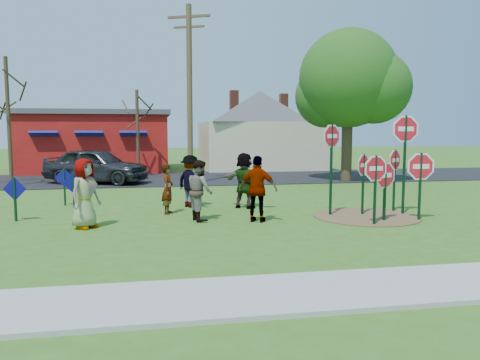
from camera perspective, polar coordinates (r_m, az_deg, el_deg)
The scene contains 27 objects.
ground at distance 14.50m, azimuth -2.99°, elevation -4.38°, with size 120.00×120.00×0.00m, color #39601B.
sidewalk at distance 7.63m, azimuth 4.28°, elevation -13.70°, with size 22.00×1.80×0.08m, color #9E9E99.
road at distance 25.84m, azimuth -6.31°, elevation 0.21°, with size 120.00×7.50×0.04m, color black.
dirt_patch at distance 14.83m, azimuth 15.11°, elevation -4.30°, with size 3.20×3.20×0.03m, color brown.
red_building at distance 32.35m, azimuth -17.00°, elevation 4.59°, with size 9.40×7.69×3.90m.
cream_house at distance 32.98m, azimuth 2.42°, elevation 6.54°, with size 9.40×9.40×6.50m.
stop_sign_a at distance 13.43m, azimuth 16.19°, elevation 0.66°, with size 0.98×0.18×2.08m.
stop_sign_b at distance 14.60m, azimuth 11.09°, elevation 4.10°, with size 0.88×0.46×2.94m.
stop_sign_c at distance 15.37m, azimuth 19.49°, elevation 4.47°, with size 1.14×0.12×3.24m.
stop_sign_d at distance 15.87m, azimuth 18.35°, elevation 1.77°, with size 0.80×0.53×2.15m.
stop_sign_e at distance 14.11m, azimuth 17.27°, elevation 0.11°, with size 1.01×0.38×1.87m.
stop_sign_f at distance 14.53m, azimuth 21.16°, elevation 1.08°, with size 1.08×0.18×2.14m.
stop_sign_g at distance 14.96m, azimuth 14.80°, elevation 1.13°, with size 0.76×0.57×2.03m.
blue_diamond_b at distance 14.99m, azimuth -25.75°, elevation -1.57°, with size 0.68×0.15×1.29m.
blue_diamond_c at distance 16.95m, azimuth -19.64°, elevation -0.74°, with size 0.71×0.13×1.20m.
blue_diamond_d at distance 17.49m, azimuth -20.62°, elevation -0.28°, with size 0.65×0.13×1.32m.
person_a at distance 13.20m, azimuth -18.41°, elevation -1.57°, with size 0.92×0.60×1.89m, color #3F4782.
person_b at distance 14.93m, azimuth -8.80°, elevation -1.12°, with size 0.57×0.37×1.56m, color #266756.
person_c at distance 13.68m, azimuth -4.90°, elevation -1.25°, with size 0.87×0.67×1.78m, color #9B643D.
person_d at distance 16.12m, azimuth -6.07°, elevation -0.15°, with size 1.16×0.66×1.79m, color #36353B.
person_e at distance 13.38m, azimuth 2.20°, elevation -1.11°, with size 1.12×0.47×1.91m, color #56335C.
person_f at distance 15.80m, azimuth 0.55°, elevation -0.05°, with size 1.76×0.56×1.89m, color #215638.
suv at distance 24.18m, azimuth -17.12°, elevation 1.70°, with size 2.06×5.11×1.74m, color #2B2A2F.
utility_pole at distance 23.12m, azimuth -6.16°, elevation 10.72°, with size 1.98×0.93×8.60m.
leafy_tree at distance 24.80m, azimuth 13.33°, elevation 11.33°, with size 5.45×4.97×7.74m.
bare_tree_west at distance 24.46m, azimuth -26.47°, elevation 8.39°, with size 1.80×1.80×6.02m.
bare_tree_east at distance 27.04m, azimuth -12.40°, elevation 7.05°, with size 1.80×1.80×4.90m.
Camera 1 is at (-1.85, -14.15, 2.61)m, focal length 35.00 mm.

